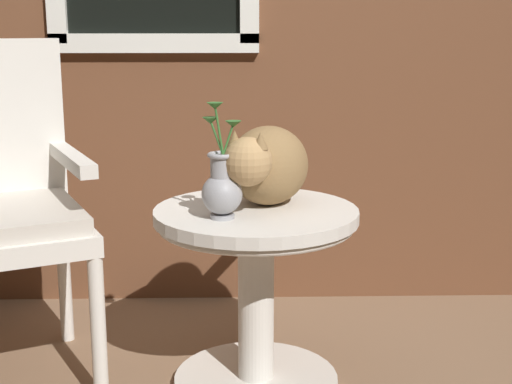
% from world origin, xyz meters
% --- Properties ---
extents(wicker_side_table, '(0.60, 0.60, 0.56)m').
position_xyz_m(wicker_side_table, '(0.10, 0.12, 0.37)').
color(wicker_side_table, silver).
rests_on(wicker_side_table, ground_plane).
extents(cat, '(0.31, 0.53, 0.24)m').
position_xyz_m(cat, '(0.13, 0.16, 0.68)').
color(cat, olive).
rests_on(cat, wicker_side_table).
extents(pewter_vase_with_ivy, '(0.11, 0.11, 0.32)m').
position_xyz_m(pewter_vase_with_ivy, '(0.00, 0.01, 0.65)').
color(pewter_vase_with_ivy, '#99999E').
rests_on(pewter_vase_with_ivy, wicker_side_table).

